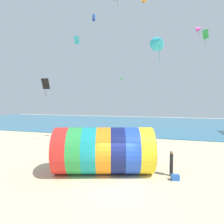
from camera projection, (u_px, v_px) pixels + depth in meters
ground_plane at (114, 187)px, 12.24m from camera, size 120.00×120.00×0.00m
sea at (159, 124)px, 47.61m from camera, size 120.00×40.00×0.10m
giant_inflatable_tube at (104, 150)px, 14.55m from camera, size 7.71×5.36×3.35m
kite_handler at (171, 163)px, 14.02m from camera, size 0.24×0.37×1.77m
kite_cyan_diamond at (77, 40)px, 27.10m from camera, size 0.77×0.60×1.66m
kite_magenta_delta at (199, 29)px, 21.85m from camera, size 0.74×0.66×1.18m
kite_orange_parafoil at (143, 0)px, 20.72m from camera, size 0.84×0.91×0.47m
kite_green_parafoil at (121, 79)px, 28.47m from camera, size 0.51×0.93×0.47m
kite_green_diamond at (206, 34)px, 26.45m from camera, size 0.81×0.67×1.96m
kite_cyan_delta at (159, 41)px, 15.74m from camera, size 1.61×1.65×2.27m
kite_blue_box at (94, 18)px, 22.42m from camera, size 0.26×0.26×0.74m
kite_black_diamond at (46, 84)px, 23.03m from camera, size 0.93×0.60×2.11m
cooler_box at (175, 177)px, 13.25m from camera, size 0.60×0.50×0.36m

